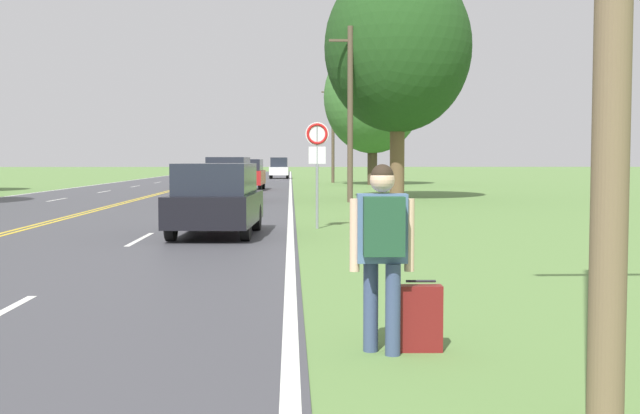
% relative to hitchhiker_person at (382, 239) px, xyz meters
% --- Properties ---
extents(hitchhiker_person, '(0.59, 0.43, 1.75)m').
position_rel_hitchhiker_person_xyz_m(hitchhiker_person, '(0.00, 0.00, 0.00)').
color(hitchhiker_person, '#38476B').
rests_on(hitchhiker_person, ground).
extents(suitcase, '(0.40, 0.18, 0.67)m').
position_rel_hitchhiker_person_xyz_m(suitcase, '(0.37, 0.12, -0.76)').
color(suitcase, maroon).
rests_on(suitcase, ground).
extents(fire_hydrant, '(0.46, 0.30, 0.81)m').
position_rel_hitchhiker_person_xyz_m(fire_hydrant, '(1.26, 15.61, -0.66)').
color(fire_hydrant, red).
rests_on(fire_hydrant, ground).
extents(traffic_sign, '(0.60, 0.10, 2.76)m').
position_rel_hitchhiker_person_xyz_m(traffic_sign, '(-0.15, 13.47, 1.01)').
color(traffic_sign, gray).
rests_on(traffic_sign, ground).
extents(utility_pole_midground, '(1.80, 0.24, 7.35)m').
position_rel_hitchhiker_person_xyz_m(utility_pole_midground, '(1.67, 26.41, 2.76)').
color(utility_pole_midground, brown).
rests_on(utility_pole_midground, ground).
extents(utility_pole_far, '(1.80, 0.24, 7.61)m').
position_rel_hitchhiker_person_xyz_m(utility_pole_far, '(2.46, 54.94, 2.89)').
color(utility_pole_far, brown).
rests_on(utility_pole_far, ground).
extents(tree_mid_treeline, '(6.58, 6.58, 10.59)m').
position_rel_hitchhiker_person_xyz_m(tree_mid_treeline, '(3.97, 28.77, 5.71)').
color(tree_mid_treeline, brown).
rests_on(tree_mid_treeline, ground).
extents(tree_right_cluster, '(6.95, 6.95, 10.24)m').
position_rel_hitchhiker_person_xyz_m(tree_right_cluster, '(5.01, 49.87, 5.15)').
color(tree_right_cluster, '#473828').
rests_on(tree_right_cluster, ground).
extents(car_black_suv_approaching, '(2.04, 4.36, 1.70)m').
position_rel_hitchhiker_person_xyz_m(car_black_suv_approaching, '(-2.58, 11.66, -0.18)').
color(car_black_suv_approaching, black).
rests_on(car_black_suv_approaching, ground).
extents(car_maroon_suv_mid_near, '(1.95, 4.26, 1.90)m').
position_rel_hitchhiker_person_xyz_m(car_maroon_suv_mid_near, '(-3.46, 27.03, -0.08)').
color(car_maroon_suv_mid_near, black).
rests_on(car_maroon_suv_mid_near, ground).
extents(car_red_suv_mid_far, '(1.94, 4.49, 1.82)m').
position_rel_hitchhiker_person_xyz_m(car_red_suv_mid_far, '(-3.34, 40.19, -0.10)').
color(car_red_suv_mid_far, black).
rests_on(car_red_suv_mid_far, ground).
extents(car_white_suv_receding, '(1.84, 4.00, 2.00)m').
position_rel_hitchhiker_person_xyz_m(car_white_suv_receding, '(-1.90, 68.80, -0.03)').
color(car_white_suv_receding, black).
rests_on(car_white_suv_receding, ground).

